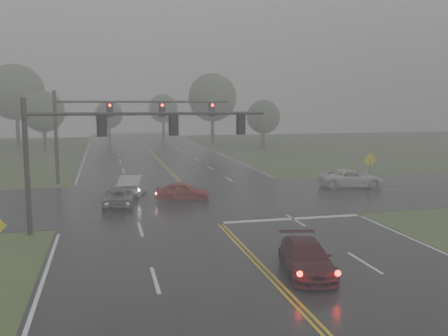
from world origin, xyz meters
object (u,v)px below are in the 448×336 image
object	(u,v)px
signal_gantry_near	(105,138)
pickup_white	(351,187)
signal_gantry_far	(113,118)
car_grey	(118,206)
sedan_red	(183,201)
sedan_silver	(133,195)
sedan_maroon	(306,274)

from	to	relation	value
signal_gantry_near	pickup_white	bearing A→B (deg)	25.91
pickup_white	signal_gantry_far	size ratio (longest dim) A/B	0.35
car_grey	signal_gantry_near	xyz separation A→B (m)	(-0.75, -6.41, 5.01)
car_grey	signal_gantry_near	distance (m)	8.17
sedan_red	car_grey	distance (m)	4.55
signal_gantry_far	pickup_white	bearing A→B (deg)	-21.22
sedan_red	car_grey	size ratio (longest dim) A/B	0.89
sedan_red	sedan_silver	size ratio (longest dim) A/B	0.83
sedan_maroon	pickup_white	size ratio (longest dim) A/B	0.85
sedan_maroon	sedan_silver	size ratio (longest dim) A/B	0.97
signal_gantry_near	sedan_red	bearing A→B (deg)	53.97
sedan_red	signal_gantry_far	bearing A→B (deg)	37.39
signal_gantry_far	sedan_maroon	bearing A→B (deg)	-74.71
sedan_maroon	signal_gantry_far	size ratio (longest dim) A/B	0.30
sedan_maroon	signal_gantry_far	xyz separation A→B (m)	(-7.03, 25.71, 5.56)
sedan_red	car_grey	world-z (taller)	sedan_red
car_grey	signal_gantry_far	xyz separation A→B (m)	(-0.02, 10.30, 5.56)
signal_gantry_near	signal_gantry_far	size ratio (longest dim) A/B	0.86
sedan_maroon	sedan_silver	xyz separation A→B (m)	(-5.82, 19.25, 0.00)
sedan_maroon	car_grey	bearing A→B (deg)	125.23
sedan_silver	car_grey	bearing A→B (deg)	86.80
signal_gantry_far	signal_gantry_near	bearing A→B (deg)	-92.51
sedan_silver	car_grey	world-z (taller)	sedan_silver
pickup_white	sedan_maroon	bearing A→B (deg)	157.82
sedan_silver	car_grey	distance (m)	4.02
sedan_silver	sedan_red	bearing A→B (deg)	151.27
sedan_maroon	signal_gantry_far	distance (m)	27.23
sedan_red	pickup_white	size ratio (longest dim) A/B	0.73
signal_gantry_near	signal_gantry_far	world-z (taller)	signal_gantry_far
sedan_red	signal_gantry_far	world-z (taller)	signal_gantry_far
car_grey	pickup_white	distance (m)	18.94
car_grey	pickup_white	size ratio (longest dim) A/B	0.81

